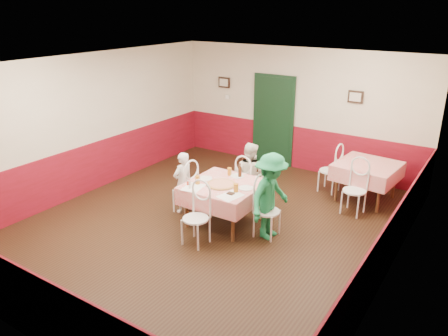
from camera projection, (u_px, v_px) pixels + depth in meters
The scene contains 39 objects.
floor at pixel (212, 224), 7.77m from camera, with size 7.00×7.00×0.00m, color black.
ceiling at pixel (210, 64), 6.78m from camera, with size 7.00×7.00×0.00m, color white.
back_wall at pixel (298, 110), 10.01m from camera, with size 6.00×0.10×2.80m, color beige.
front_wall at pixel (19, 237), 4.54m from camera, with size 6.00×0.10×2.80m, color beige.
left_wall at pixel (89, 124), 8.82m from camera, with size 0.10×7.00×2.80m, color beige.
right_wall at pixel (398, 189), 5.73m from camera, with size 0.10×7.00×2.80m, color beige.
wainscot_back at pixel (295, 147), 10.32m from camera, with size 6.00×0.03×1.00m, color maroon.
wainscot_front at pixel (33, 308), 4.86m from camera, with size 6.00×0.03×1.00m, color maroon.
wainscot_left at pixel (94, 166), 9.13m from camera, with size 0.03×7.00×1.00m, color maroon.
wainscot_right at pixel (388, 248), 6.06m from camera, with size 0.03×7.00×1.00m, color maroon.
door at pixel (273, 121), 10.41m from camera, with size 0.96×0.06×2.10m, color black.
picture_left at pixel (224, 82), 10.84m from camera, with size 0.32×0.03×0.26m, color black.
picture_right at pixel (355, 97), 9.15m from camera, with size 0.32×0.03×0.26m, color black.
thermostat at pixel (227, 97), 10.92m from camera, with size 0.10×0.03×0.10m, color white.
main_table at pixel (224, 204), 7.69m from camera, with size 1.22×1.22×0.77m, color red.
second_table at pixel (366, 182), 8.64m from camera, with size 1.12×1.12×0.77m, color red.
chair_left at pixel (185, 190), 8.09m from camera, with size 0.42×0.42×0.90m, color white, non-canonical shape.
chair_right at pixel (267, 211), 7.23m from camera, with size 0.42×0.42×0.90m, color white, non-canonical shape.
chair_far at pixel (248, 184), 8.33m from camera, with size 0.42×0.42×0.90m, color white, non-canonical shape.
chair_near at pixel (196, 219), 6.99m from camera, with size 0.42×0.42×0.90m, color white, non-canonical shape.
chair_second_a at pixel (330, 171), 9.00m from camera, with size 0.42×0.42×0.90m, color white, non-canonical shape.
chair_second_b at pixel (354, 191), 8.03m from camera, with size 0.42×0.42×0.90m, color white, non-canonical shape.
pizza at pixel (221, 184), 7.49m from camera, with size 0.49×0.49×0.03m, color #B74723.
plate_left at pixel (205, 179), 7.75m from camera, with size 0.25×0.25×0.01m, color white.
plate_right at pixel (246, 188), 7.35m from camera, with size 0.25×0.25×0.01m, color white.
plate_far at pixel (237, 176), 7.87m from camera, with size 0.25×0.25×0.01m, color white.
glass_a at pixel (198, 180), 7.51m from camera, with size 0.08×0.08×0.15m, color #BF7219.
glass_b at pixel (236, 188), 7.19m from camera, with size 0.08×0.08×0.14m, color #BF7219.
glass_c at pixel (229, 171), 7.91m from camera, with size 0.08×0.08×0.14m, color #BF7219.
beer_bottle at pixel (240, 171), 7.79m from camera, with size 0.06×0.06×0.24m, color #381C0A.
shaker_a at pixel (190, 184), 7.44m from camera, with size 0.04×0.04×0.09m, color silver.
shaker_b at pixel (190, 186), 7.34m from camera, with size 0.04×0.04×0.09m, color silver.
shaker_c at pixel (188, 183), 7.47m from camera, with size 0.04×0.04×0.09m, color #B23319.
menu_left at pixel (193, 187), 7.40m from camera, with size 0.30×0.40×0.00m, color white.
menu_right at pixel (230, 196), 7.07m from camera, with size 0.30×0.40×0.00m, color white.
wallet at pixel (231, 193), 7.13m from camera, with size 0.11×0.09×0.02m, color black.
diner_left at pixel (183, 182), 8.06m from camera, with size 0.43×0.28×1.17m, color gray.
diner_far at pixel (249, 175), 8.31m from camera, with size 0.61×0.48×1.26m, color gray.
diner_right at pixel (271, 196), 7.11m from camera, with size 0.95×0.55×1.47m, color gray.
Camera 1 is at (3.98, -5.66, 3.67)m, focal length 35.00 mm.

